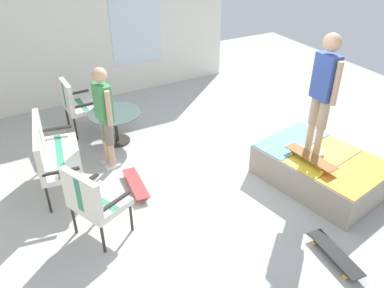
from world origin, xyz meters
name	(u,v)px	position (x,y,z in m)	size (l,w,h in m)	color
ground_plane	(207,183)	(0.00, 0.00, -0.05)	(12.00, 12.00, 0.10)	#B2B2AD
house_facade	(94,37)	(3.80, 0.49, 1.30)	(0.23, 6.00, 2.61)	white
skate_ramp	(322,169)	(-0.84, -1.48, 0.25)	(2.03, 2.14, 0.49)	gray
patio_bench	(50,151)	(0.95, 2.03, 0.62)	(1.32, 0.73, 1.02)	#2D2823
patio_chair_near_house	(75,101)	(2.44, 1.32, 0.61)	(0.64, 0.57, 1.02)	#2D2823
patio_chair_by_wall	(92,199)	(-0.36, 1.82, 0.61)	(0.79, 0.76, 1.02)	#2D2823
patio_table	(115,121)	(1.76, 0.82, 0.40)	(0.90, 0.90, 0.57)	#2D2823
person_watching	(104,112)	(1.11, 1.16, 0.96)	(0.48, 0.27, 1.66)	silver
person_skater	(324,88)	(-0.73, -1.33, 1.54)	(0.48, 0.25, 1.77)	silver
skateboard_by_bench	(136,184)	(0.34, 1.02, 0.08)	(0.81, 0.26, 0.10)	#B23838
skateboard_spare	(335,254)	(-2.06, -0.55, 0.08)	(0.82, 0.28, 0.10)	black
skateboard_on_ramp	(311,158)	(-0.89, -1.15, 0.58)	(0.82, 0.28, 0.10)	brown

